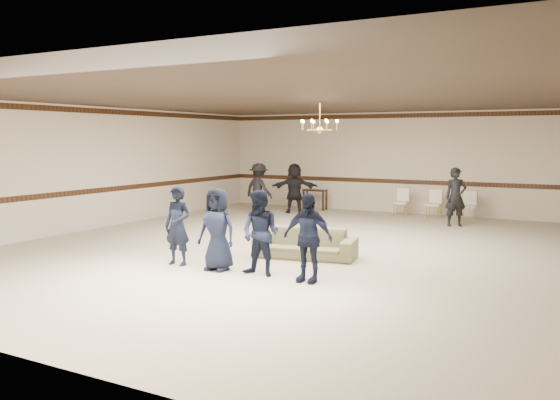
{
  "coord_description": "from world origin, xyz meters",
  "views": [
    {
      "loc": [
        5.54,
        -10.96,
        2.36
      ],
      "look_at": [
        -0.2,
        -0.5,
        1.09
      ],
      "focal_mm": 37.17,
      "sensor_mm": 36.0,
      "label": 1
    }
  ],
  "objects_px": {
    "adult_left": "(259,189)",
    "adult_right": "(456,197)",
    "banquet_chair_mid": "(434,204)",
    "boy_c": "(260,233)",
    "console_table": "(315,200)",
    "banquet_chair_left": "(401,202)",
    "boy_a": "(178,226)",
    "settee": "(305,243)",
    "adult_mid": "(294,188)",
    "banquet_chair_right": "(469,206)",
    "chandelier": "(320,116)",
    "boy_d": "(308,238)",
    "boy_b": "(217,229)"
  },
  "relations": [
    {
      "from": "settee",
      "to": "banquet_chair_right",
      "type": "distance_m",
      "value": 7.21
    },
    {
      "from": "settee",
      "to": "adult_left",
      "type": "distance_m",
      "value": 6.89
    },
    {
      "from": "chandelier",
      "to": "adult_mid",
      "type": "xyz_separation_m",
      "value": [
        -2.86,
        4.32,
        -2.08
      ]
    },
    {
      "from": "chandelier",
      "to": "settee",
      "type": "distance_m",
      "value": 3.17
    },
    {
      "from": "settee",
      "to": "adult_left",
      "type": "bearing_deg",
      "value": 117.79
    },
    {
      "from": "settee",
      "to": "adult_mid",
      "type": "height_order",
      "value": "adult_mid"
    },
    {
      "from": "adult_right",
      "to": "console_table",
      "type": "xyz_separation_m",
      "value": [
        -4.9,
        1.5,
        -0.46
      ]
    },
    {
      "from": "banquet_chair_right",
      "to": "console_table",
      "type": "distance_m",
      "value": 5.0
    },
    {
      "from": "chandelier",
      "to": "banquet_chair_mid",
      "type": "xyz_separation_m",
      "value": [
        1.34,
        5.21,
        -2.45
      ]
    },
    {
      "from": "banquet_chair_left",
      "to": "banquet_chair_mid",
      "type": "relative_size",
      "value": 1.0
    },
    {
      "from": "boy_c",
      "to": "boy_d",
      "type": "bearing_deg",
      "value": 1.89
    },
    {
      "from": "boy_c",
      "to": "boy_a",
      "type": "bearing_deg",
      "value": -178.11
    },
    {
      "from": "banquet_chair_left",
      "to": "banquet_chair_mid",
      "type": "xyz_separation_m",
      "value": [
        1.0,
        0.0,
        0.0
      ]
    },
    {
      "from": "boy_b",
      "to": "console_table",
      "type": "xyz_separation_m",
      "value": [
        -2.27,
        8.91,
        -0.4
      ]
    },
    {
      "from": "adult_right",
      "to": "adult_mid",
      "type": "bearing_deg",
      "value": 144.02
    },
    {
      "from": "boy_c",
      "to": "banquet_chair_mid",
      "type": "bearing_deg",
      "value": 86.48
    },
    {
      "from": "adult_left",
      "to": "settee",
      "type": "bearing_deg",
      "value": 141.55
    },
    {
      "from": "boy_d",
      "to": "adult_mid",
      "type": "bearing_deg",
      "value": 119.03
    },
    {
      "from": "banquet_chair_mid",
      "to": "boy_c",
      "type": "bearing_deg",
      "value": -92.78
    },
    {
      "from": "boy_a",
      "to": "banquet_chair_left",
      "type": "bearing_deg",
      "value": 76.66
    },
    {
      "from": "chandelier",
      "to": "boy_d",
      "type": "distance_m",
      "value": 4.34
    },
    {
      "from": "boy_c",
      "to": "settee",
      "type": "relative_size",
      "value": 0.74
    },
    {
      "from": "banquet_chair_mid",
      "to": "banquet_chair_right",
      "type": "xyz_separation_m",
      "value": [
        1.0,
        0.0,
        0.0
      ]
    },
    {
      "from": "banquet_chair_mid",
      "to": "console_table",
      "type": "height_order",
      "value": "banquet_chair_mid"
    },
    {
      "from": "adult_left",
      "to": "banquet_chair_mid",
      "type": "distance_m",
      "value": 5.36
    },
    {
      "from": "chandelier",
      "to": "boy_d",
      "type": "xyz_separation_m",
      "value": [
        1.41,
        -3.5,
        -2.13
      ]
    },
    {
      "from": "adult_right",
      "to": "banquet_chair_right",
      "type": "height_order",
      "value": "adult_right"
    },
    {
      "from": "boy_a",
      "to": "boy_c",
      "type": "bearing_deg",
      "value": -2.77
    },
    {
      "from": "boy_c",
      "to": "banquet_chair_mid",
      "type": "relative_size",
      "value": 1.75
    },
    {
      "from": "settee",
      "to": "adult_left",
      "type": "xyz_separation_m",
      "value": [
        -4.28,
        5.38,
        0.5
      ]
    },
    {
      "from": "boy_d",
      "to": "adult_right",
      "type": "relative_size",
      "value": 0.93
    },
    {
      "from": "boy_b",
      "to": "boy_d",
      "type": "relative_size",
      "value": 1.0
    },
    {
      "from": "banquet_chair_mid",
      "to": "banquet_chair_left",
      "type": "bearing_deg",
      "value": -177.36
    },
    {
      "from": "boy_a",
      "to": "boy_b",
      "type": "relative_size",
      "value": 1.0
    },
    {
      "from": "adult_left",
      "to": "adult_mid",
      "type": "relative_size",
      "value": 1.0
    },
    {
      "from": "boy_a",
      "to": "settee",
      "type": "distance_m",
      "value": 2.55
    },
    {
      "from": "adult_left",
      "to": "adult_right",
      "type": "height_order",
      "value": "same"
    },
    {
      "from": "banquet_chair_mid",
      "to": "settee",
      "type": "bearing_deg",
      "value": -94.07
    },
    {
      "from": "adult_right",
      "to": "banquet_chair_mid",
      "type": "distance_m",
      "value": 1.62
    },
    {
      "from": "boy_b",
      "to": "banquet_chair_left",
      "type": "bearing_deg",
      "value": 83.66
    },
    {
      "from": "chandelier",
      "to": "banquet_chair_right",
      "type": "height_order",
      "value": "chandelier"
    },
    {
      "from": "boy_a",
      "to": "boy_c",
      "type": "relative_size",
      "value": 1.0
    },
    {
      "from": "banquet_chair_mid",
      "to": "console_table",
      "type": "distance_m",
      "value": 4.01
    },
    {
      "from": "banquet_chair_right",
      "to": "boy_c",
      "type": "bearing_deg",
      "value": -100.75
    },
    {
      "from": "chandelier",
      "to": "boy_c",
      "type": "xyz_separation_m",
      "value": [
        0.51,
        -3.5,
        -2.13
      ]
    },
    {
      "from": "boy_c",
      "to": "console_table",
      "type": "height_order",
      "value": "boy_c"
    },
    {
      "from": "adult_left",
      "to": "banquet_chair_right",
      "type": "distance_m",
      "value": 6.32
    },
    {
      "from": "boy_c",
      "to": "console_table",
      "type": "distance_m",
      "value": 9.47
    },
    {
      "from": "boy_a",
      "to": "boy_b",
      "type": "height_order",
      "value": "same"
    },
    {
      "from": "boy_c",
      "to": "adult_left",
      "type": "height_order",
      "value": "adult_left"
    }
  ]
}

